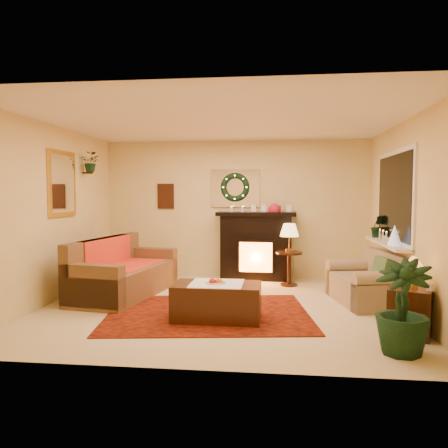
# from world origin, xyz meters

# --- Properties ---
(floor) EXTENTS (5.00, 5.00, 0.00)m
(floor) POSITION_xyz_m (0.00, 0.00, 0.00)
(floor) COLOR beige
(floor) RESTS_ON ground
(ceiling) EXTENTS (5.00, 5.00, 0.00)m
(ceiling) POSITION_xyz_m (0.00, 0.00, 2.60)
(ceiling) COLOR white
(ceiling) RESTS_ON ground
(wall_back) EXTENTS (5.00, 5.00, 0.00)m
(wall_back) POSITION_xyz_m (0.00, 2.25, 1.30)
(wall_back) COLOR #EFD88C
(wall_back) RESTS_ON ground
(wall_front) EXTENTS (5.00, 5.00, 0.00)m
(wall_front) POSITION_xyz_m (0.00, -2.25, 1.30)
(wall_front) COLOR #EFD88C
(wall_front) RESTS_ON ground
(wall_left) EXTENTS (4.50, 4.50, 0.00)m
(wall_left) POSITION_xyz_m (-2.50, 0.00, 1.30)
(wall_left) COLOR #EFD88C
(wall_left) RESTS_ON ground
(wall_right) EXTENTS (4.50, 4.50, 0.00)m
(wall_right) POSITION_xyz_m (2.50, 0.00, 1.30)
(wall_right) COLOR #EFD88C
(wall_right) RESTS_ON ground
(area_rug) EXTENTS (2.90, 2.33, 0.01)m
(area_rug) POSITION_xyz_m (-0.13, -0.39, 0.01)
(area_rug) COLOR #670E08
(area_rug) RESTS_ON floor
(sofa) EXTENTS (1.25, 2.21, 0.90)m
(sofa) POSITION_xyz_m (-1.58, 0.53, 0.43)
(sofa) COLOR brown
(sofa) RESTS_ON floor
(red_throw) EXTENTS (0.83, 1.35, 0.02)m
(red_throw) POSITION_xyz_m (-1.62, 0.68, 0.46)
(red_throw) COLOR red
(red_throw) RESTS_ON sofa
(fireplace) EXTENTS (1.32, 0.47, 1.19)m
(fireplace) POSITION_xyz_m (0.41, 2.04, 0.55)
(fireplace) COLOR black
(fireplace) RESTS_ON floor
(poinsettia) EXTENTS (0.24, 0.24, 0.24)m
(poinsettia) POSITION_xyz_m (0.75, 2.02, 1.30)
(poinsettia) COLOR red
(poinsettia) RESTS_ON fireplace
(mantel_candle_a) EXTENTS (0.06, 0.06, 0.18)m
(mantel_candle_a) POSITION_xyz_m (-0.05, 2.04, 1.26)
(mantel_candle_a) COLOR white
(mantel_candle_a) RESTS_ON fireplace
(mantel_candle_b) EXTENTS (0.06, 0.06, 0.18)m
(mantel_candle_b) POSITION_xyz_m (0.15, 2.05, 1.26)
(mantel_candle_b) COLOR silver
(mantel_candle_b) RESTS_ON fireplace
(mantel_mirror) EXTENTS (0.92, 0.02, 0.72)m
(mantel_mirror) POSITION_xyz_m (0.00, 2.23, 1.70)
(mantel_mirror) COLOR white
(mantel_mirror) RESTS_ON wall_back
(wreath) EXTENTS (0.55, 0.11, 0.55)m
(wreath) POSITION_xyz_m (0.00, 2.19, 1.72)
(wreath) COLOR #194719
(wreath) RESTS_ON wall_back
(wall_art) EXTENTS (0.32, 0.03, 0.48)m
(wall_art) POSITION_xyz_m (-1.35, 2.23, 1.55)
(wall_art) COLOR #381E11
(wall_art) RESTS_ON wall_back
(gold_mirror) EXTENTS (0.03, 0.84, 1.00)m
(gold_mirror) POSITION_xyz_m (-2.48, 0.30, 1.75)
(gold_mirror) COLOR gold
(gold_mirror) RESTS_ON wall_left
(hanging_plant) EXTENTS (0.33, 0.28, 0.36)m
(hanging_plant) POSITION_xyz_m (-2.34, 1.05, 1.97)
(hanging_plant) COLOR #194719
(hanging_plant) RESTS_ON wall_left
(loveseat) EXTENTS (1.00, 1.43, 0.76)m
(loveseat) POSITION_xyz_m (2.06, 0.44, 0.42)
(loveseat) COLOR gray
(loveseat) RESTS_ON floor
(window_frame) EXTENTS (0.03, 1.86, 1.36)m
(window_frame) POSITION_xyz_m (2.48, 0.55, 1.55)
(window_frame) COLOR white
(window_frame) RESTS_ON wall_right
(window_glass) EXTENTS (0.02, 1.70, 1.22)m
(window_glass) POSITION_xyz_m (2.47, 0.55, 1.55)
(window_glass) COLOR black
(window_glass) RESTS_ON wall_right
(window_sill) EXTENTS (0.22, 1.86, 0.04)m
(window_sill) POSITION_xyz_m (2.38, 0.55, 0.87)
(window_sill) COLOR white
(window_sill) RESTS_ON wall_right
(mini_tree) EXTENTS (0.18, 0.18, 0.27)m
(mini_tree) POSITION_xyz_m (2.37, 0.08, 1.04)
(mini_tree) COLOR white
(mini_tree) RESTS_ON window_sill
(sill_plant) EXTENTS (0.26, 0.21, 0.48)m
(sill_plant) POSITION_xyz_m (2.40, 1.22, 1.08)
(sill_plant) COLOR #1A381A
(sill_plant) RESTS_ON window_sill
(side_table_round) EXTENTS (0.51, 0.51, 0.59)m
(side_table_round) POSITION_xyz_m (1.00, 1.53, 0.33)
(side_table_round) COLOR #341B0B
(side_table_round) RESTS_ON floor
(lamp_cream) EXTENTS (0.33, 0.33, 0.51)m
(lamp_cream) POSITION_xyz_m (1.00, 1.53, 0.88)
(lamp_cream) COLOR #F8D086
(lamp_cream) RESTS_ON side_table_round
(end_table_square) EXTENTS (0.57, 0.57, 0.54)m
(end_table_square) POSITION_xyz_m (2.26, -1.03, 0.27)
(end_table_square) COLOR black
(end_table_square) RESTS_ON floor
(lamp_tiffany) EXTENTS (0.28, 0.28, 0.41)m
(lamp_tiffany) POSITION_xyz_m (2.28, -1.04, 0.74)
(lamp_tiffany) COLOR orange
(lamp_tiffany) RESTS_ON end_table_square
(coffee_table) EXTENTS (1.11, 0.62, 0.46)m
(coffee_table) POSITION_xyz_m (0.02, -0.66, 0.21)
(coffee_table) COLOR #542A20
(coffee_table) RESTS_ON floor
(fruit_bowl) EXTENTS (0.26, 0.26, 0.06)m
(fruit_bowl) POSITION_xyz_m (0.01, -0.67, 0.45)
(fruit_bowl) COLOR silver
(fruit_bowl) RESTS_ON coffee_table
(floor_palm) EXTENTS (2.07, 2.07, 2.85)m
(floor_palm) POSITION_xyz_m (2.01, -1.63, 0.45)
(floor_palm) COLOR black
(floor_palm) RESTS_ON floor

